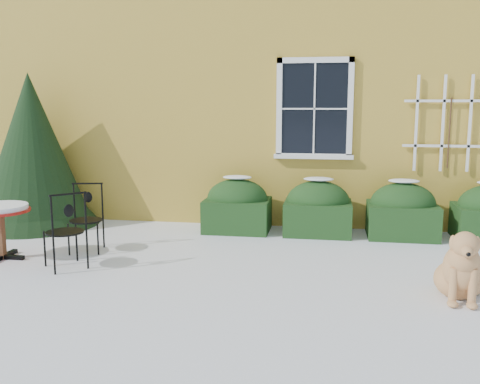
% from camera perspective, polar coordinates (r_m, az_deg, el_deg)
% --- Properties ---
extents(ground, '(80.00, 80.00, 0.00)m').
position_cam_1_polar(ground, '(6.32, -1.49, -9.54)').
color(ground, white).
rests_on(ground, ground).
extents(house, '(12.40, 8.40, 6.40)m').
position_cam_1_polar(house, '(12.98, 4.45, 14.46)').
color(house, gold).
rests_on(house, ground).
extents(hedge_row, '(4.95, 0.80, 0.91)m').
position_cam_1_polar(hedge_row, '(8.60, 12.64, -1.92)').
color(hedge_row, black).
rests_on(hedge_row, ground).
extents(evergreen_shrub, '(2.12, 2.12, 2.57)m').
position_cam_1_polar(evergreen_shrub, '(9.71, -21.21, 2.72)').
color(evergreen_shrub, black).
rests_on(evergreen_shrub, ground).
extents(patio_chair_near, '(0.61, 0.61, 0.99)m').
position_cam_1_polar(patio_chair_near, '(7.03, -18.08, -3.90)').
color(patio_chair_near, black).
rests_on(patio_chair_near, ground).
extents(patio_chair_far, '(0.50, 0.50, 0.95)m').
position_cam_1_polar(patio_chair_far, '(7.81, -16.06, -2.65)').
color(patio_chair_far, black).
rests_on(patio_chair_far, ground).
extents(dog, '(0.56, 0.88, 0.80)m').
position_cam_1_polar(dog, '(6.11, 22.48, -7.77)').
color(dog, tan).
rests_on(dog, ground).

